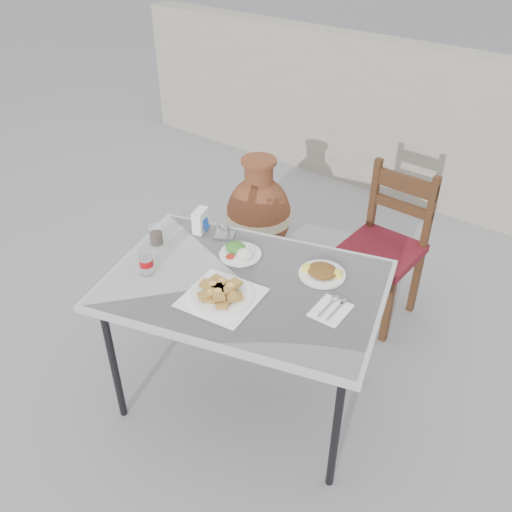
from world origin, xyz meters
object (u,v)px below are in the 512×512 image
Objects in this scene: soda_can at (146,261)px; chair at (385,246)px; salad_rice_plate at (240,252)px; salad_chopped_plate at (322,272)px; napkin_holder at (201,221)px; condiment_caddy at (224,233)px; pide_plate at (222,292)px; cafe_table at (245,291)px; cola_glass at (156,236)px; terracotta_urn at (259,216)px.

chair reaches higher than soda_can.
salad_rice_plate is 0.40m from salad_chopped_plate.
napkin_holder is 0.13× the size of chair.
chair is at bearing 57.27° from condiment_caddy.
salad_chopped_plate is at bearing 57.46° from pide_plate.
pide_plate is at bearing -50.88° from condiment_caddy.
salad_rice_plate is at bearing 134.91° from cafe_table.
pide_plate is 1.72× the size of salad_rice_plate.
salad_rice_plate is at bearing -165.40° from salad_chopped_plate.
cola_glass reaches higher than terracotta_urn.
salad_chopped_plate is at bearing 19.11° from cola_glass.
napkin_holder reaches higher than cola_glass.
salad_chopped_plate reaches higher than terracotta_urn.
pide_plate is 0.38× the size of chair.
condiment_caddy reaches higher than terracotta_urn.
salad_chopped_plate is 1.79× the size of napkin_holder.
cola_glass is 0.13× the size of terracotta_urn.
salad_chopped_plate is 0.82m from chair.
cafe_table is 14.38× the size of cola_glass.
pide_plate is 0.32m from salad_rice_plate.
soda_can is 1.32m from terracotta_urn.
salad_rice_plate is 0.30m from napkin_holder.
napkin_holder reaches higher than pide_plate.
chair is 0.90m from terracotta_urn.
condiment_caddy reaches higher than cafe_table.
soda_can reaches higher than condiment_caddy.
chair reaches higher than pide_plate.
pide_plate is 1.40m from terracotta_urn.
cafe_table is 6.59× the size of salad_chopped_plate.
pide_plate is at bearing 9.52° from soda_can.
salad_chopped_plate is 0.82m from cola_glass.
cafe_table is 1.06m from chair.
salad_rice_plate is at bearing 55.27° from soda_can.
terracotta_urn is (-0.89, -0.02, -0.12)m from chair.
soda_can is 1.18× the size of cola_glass.
condiment_caddy is (0.13, 0.03, -0.04)m from napkin_holder.
terracotta_urn is at bearing 98.76° from cola_glass.
pide_plate reaches higher than terracotta_urn.
napkin_holder reaches higher than terracotta_urn.
salad_rice_plate is at bearing -25.20° from condiment_caddy.
chair is at bearing 68.15° from salad_rice_plate.
condiment_caddy is at bearing 144.16° from cafe_table.
soda_can is at bearing -151.71° from cafe_table.
chair is (-0.04, 0.77, -0.28)m from salad_chopped_plate.
condiment_caddy is at bearing -63.89° from terracotta_urn.
cola_glass is at bearing 126.13° from soda_can.
salad_rice_plate is 2.06× the size of cola_glass.
salad_chopped_plate is (0.24, 0.25, 0.07)m from cafe_table.
terracotta_urn is at bearing -176.98° from chair.
condiment_caddy is (0.09, 0.43, -0.03)m from soda_can.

